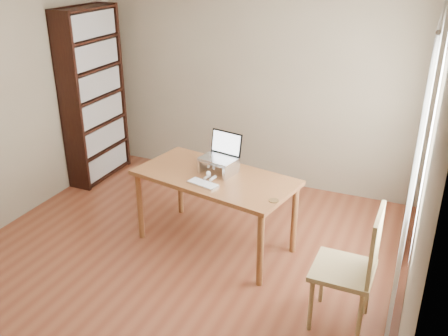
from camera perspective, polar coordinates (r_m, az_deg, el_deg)
room at (r=4.01m, az=-6.93°, el=3.20°), size 4.04×4.54×2.64m
bookshelf at (r=6.31m, az=-14.68°, el=7.95°), size 0.30×0.90×2.10m
curtains at (r=4.30m, az=21.33°, el=1.24°), size 0.03×1.90×2.25m
desk at (r=4.71m, az=-1.03°, el=-1.85°), size 1.62×1.02×0.75m
laptop_stand at (r=4.70m, az=-0.65°, el=0.43°), size 0.32×0.25×0.13m
laptop at (r=4.71m, az=-0.36°, el=1.90°), size 0.37×0.34×0.24m
keyboard at (r=4.49m, az=-2.42°, el=-1.80°), size 0.32×0.19×0.02m
coaster at (r=4.23m, az=5.70°, el=-3.72°), size 0.09×0.09×0.01m
cat at (r=4.73m, az=-0.37°, el=0.31°), size 0.24×0.48×0.14m
chair at (r=3.89m, az=14.74°, el=-10.65°), size 0.46×0.46×1.02m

